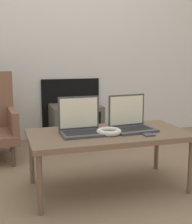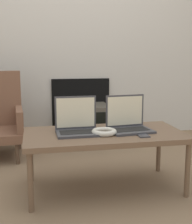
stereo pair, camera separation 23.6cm
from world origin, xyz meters
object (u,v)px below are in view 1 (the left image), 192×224
(laptop_right, at_px, (131,122))
(phone, at_px, (147,134))
(laptop_left, at_px, (81,125))
(tv, at_px, (76,124))
(headphones, at_px, (109,132))

(laptop_right, relative_size, phone, 2.65)
(laptop_left, height_order, tv, laptop_left)
(laptop_right, xyz_separation_m, phone, (0.05, -0.17, -0.05))
(laptop_left, relative_size, tv, 0.55)
(laptop_right, height_order, tv, laptop_right)
(headphones, xyz_separation_m, tv, (0.08, 1.34, -0.23))
(laptop_right, height_order, headphones, laptop_right)
(laptop_right, distance_m, tv, 1.30)
(tv, bearing_deg, laptop_left, -101.49)
(phone, xyz_separation_m, tv, (-0.17, 1.43, -0.22))
(phone, bearing_deg, headphones, 160.65)
(laptop_right, relative_size, tv, 0.59)
(laptop_right, bearing_deg, headphones, -163.91)
(laptop_left, relative_size, phone, 2.48)
(laptop_right, height_order, phone, laptop_right)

